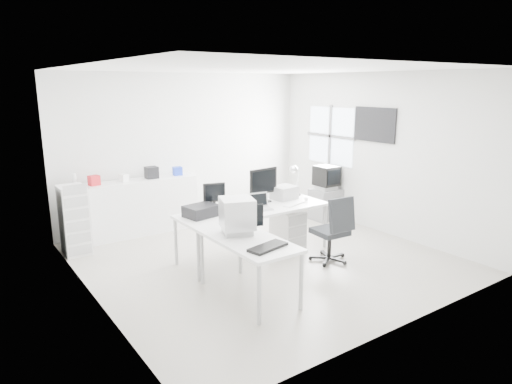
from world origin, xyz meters
TOP-DOWN VIEW (x-y plane):
  - floor at (0.00, 0.00)m, footprint 5.00×5.00m
  - ceiling at (0.00, 0.00)m, footprint 5.00×5.00m
  - back_wall at (0.00, 2.50)m, footprint 5.00×0.02m
  - left_wall at (-2.50, 0.00)m, footprint 0.02×5.00m
  - right_wall at (2.50, 0.00)m, footprint 0.02×5.00m
  - window at (2.48, 1.20)m, footprint 0.02×1.20m
  - wall_picture at (2.47, 0.10)m, footprint 0.04×0.90m
  - main_desk at (-0.05, 0.18)m, footprint 2.40×0.80m
  - side_desk at (-0.90, -0.92)m, footprint 0.70×1.40m
  - drawer_pedestal at (0.65, 0.23)m, footprint 0.40×0.50m
  - inkjet_printer at (-0.90, 0.28)m, footprint 0.50×0.42m
  - lcd_monitor_small at (-0.60, 0.43)m, footprint 0.37×0.27m
  - lcd_monitor_large at (0.30, 0.43)m, footprint 0.55×0.26m
  - laptop at (0.00, 0.08)m, footprint 0.37×0.38m
  - white_keyboard at (0.60, 0.03)m, footprint 0.45×0.26m
  - white_mouse at (0.90, 0.08)m, footprint 0.06×0.06m
  - laser_printer at (0.70, 0.40)m, footprint 0.41×0.36m
  - desk_lamp at (1.05, 0.48)m, footprint 0.19×0.19m
  - crt_monitor at (-0.90, -0.67)m, footprint 0.48×0.48m
  - black_keyboard at (-0.90, -1.32)m, footprint 0.53×0.30m
  - office_chair at (0.75, -0.65)m, footprint 0.62×0.62m
  - tv_cabinet at (2.22, 1.00)m, footprint 0.55×0.45m
  - crt_tv at (2.22, 1.00)m, footprint 0.50×0.48m
  - sideboard at (-1.03, 2.24)m, footprint 1.93×0.48m
  - clutter_box_a at (-1.83, 2.24)m, footprint 0.19×0.17m
  - clutter_box_b at (-1.33, 2.24)m, footprint 0.16×0.15m
  - clutter_box_c at (-0.83, 2.24)m, footprint 0.21×0.19m
  - clutter_box_d at (-0.33, 2.24)m, footprint 0.17×0.15m
  - clutter_bottle at (-2.13, 2.28)m, footprint 0.07×0.07m
  - filing_cabinet at (-2.28, 1.85)m, footprint 0.38×0.45m

SIDE VIEW (x-z plane):
  - floor at x=0.00m, z-range -0.01..0.01m
  - tv_cabinet at x=2.22m, z-range 0.00..0.60m
  - drawer_pedestal at x=0.65m, z-range 0.00..0.60m
  - main_desk at x=-0.05m, z-range 0.00..0.75m
  - side_desk at x=-0.90m, z-range 0.00..0.75m
  - sideboard at x=-1.03m, z-range 0.00..0.97m
  - office_chair at x=0.75m, z-range 0.00..1.02m
  - filing_cabinet at x=-2.28m, z-range 0.00..1.08m
  - white_keyboard at x=0.60m, z-range 0.75..0.77m
  - black_keyboard at x=-0.90m, z-range 0.75..0.78m
  - white_mouse at x=0.90m, z-range 0.75..0.81m
  - crt_tv at x=2.22m, z-range 0.60..1.05m
  - inkjet_printer at x=-0.90m, z-range 0.75..0.91m
  - laptop at x=0.00m, z-range 0.75..0.96m
  - laser_printer at x=0.70m, z-range 0.75..0.96m
  - lcd_monitor_small at x=-0.60m, z-range 0.75..1.16m
  - crt_monitor at x=-0.90m, z-range 0.75..1.18m
  - desk_lamp at x=1.05m, z-range 0.75..1.23m
  - lcd_monitor_large at x=0.30m, z-range 0.75..1.31m
  - clutter_box_b at x=-1.33m, z-range 0.97..1.10m
  - clutter_box_d at x=-0.33m, z-range 0.97..1.12m
  - clutter_box_a at x=-1.83m, z-range 0.97..1.13m
  - clutter_box_c at x=-0.83m, z-range 0.97..1.17m
  - clutter_bottle at x=-2.13m, z-range 0.97..1.19m
  - back_wall at x=0.00m, z-range 0.00..2.80m
  - left_wall at x=-2.50m, z-range 0.00..2.80m
  - right_wall at x=2.50m, z-range 0.00..2.80m
  - window at x=2.48m, z-range 1.05..2.15m
  - wall_picture at x=2.47m, z-range 1.60..2.20m
  - ceiling at x=0.00m, z-range 2.79..2.80m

